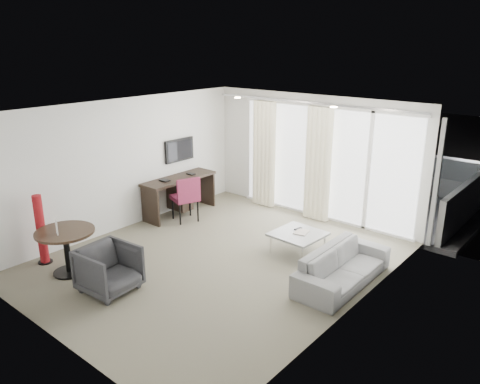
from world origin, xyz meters
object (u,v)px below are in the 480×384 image
Objects in this scene: sofa at (343,267)px; tub_armchair at (109,269)px; red_lamp at (41,230)px; coffee_table at (298,243)px; desk_chair at (185,198)px; desk at (180,196)px; round_table at (67,252)px; rattan_chair_b at (400,194)px; rattan_chair_a at (388,190)px.

tub_armchair is at bearing 133.97° from sofa.
red_lamp is 4.43m from coffee_table.
desk is at bearing 172.03° from desk_chair.
desk_chair is at bearing -28.57° from desk.
tub_armchair is (1.01, 0.09, -0.01)m from round_table.
tub_armchair is 6.53m from rattan_chair_b.
desk is 2.16× the size of rattan_chair_b.
rattan_chair_b is at bearing 60.04° from red_lamp.
tub_armchair is at bearing -61.09° from desk.
red_lamp reaches higher than round_table.
red_lamp is at bearing 90.58° from tub_armchair.
round_table is at bearing 5.52° from red_lamp.
round_table is 3.93m from coffee_table.
red_lamp is 7.23m from rattan_chair_a.
round_table is at bearing -64.25° from desk_chair.
round_table is 0.77× the size of red_lamp.
desk_chair reaches higher than coffee_table.
desk is at bearing 89.64° from red_lamp.
desk is 3.10m from coffee_table.
desk_chair reaches higher than rattan_chair_a.
rattan_chair_a is (1.70, 6.23, 0.08)m from tub_armchair.
rattan_chair_a is (3.36, 3.23, 0.03)m from desk.
red_lamp is (-0.40, -2.94, 0.12)m from desk_chair.
desk is at bearing 179.57° from coffee_table.
red_lamp reaches higher than tub_armchair.
round_table is 1.15× the size of rattan_chair_b.
rattan_chair_a is at bearing 66.77° from round_table.
red_lamp reaches higher than coffee_table.
round_table is at bearing -78.22° from desk.
rattan_chair_b reaches higher than coffee_table.
round_table is 1.12× the size of coffee_table.
rattan_chair_a is at bearing -167.57° from rattan_chair_b.
rattan_chair_a is 0.30m from rattan_chair_b.
tub_armchair is 3.31m from coffee_table.
desk_chair is 2.89m from round_table.
round_table is 0.49× the size of sofa.
tub_armchair is at bearing 5.06° from round_table.
tub_armchair reaches higher than coffee_table.
desk is 2.11× the size of coffee_table.
red_lamp is (-0.02, -3.15, 0.20)m from desk.
round_table is at bearing -128.63° from coffee_table.
desk_chair is 1.24× the size of tub_armchair.
desk is 3.15m from round_table.
rattan_chair_a is 1.08× the size of rattan_chair_b.
rattan_chair_a is at bearing -19.93° from tub_armchair.
desk reaches higher than sofa.
round_table is (0.26, -2.88, -0.12)m from desk_chair.
rattan_chair_b is (3.01, 6.30, 0.03)m from round_table.
desk_chair reaches higher than rattan_chair_b.
desk_chair reaches higher than sofa.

